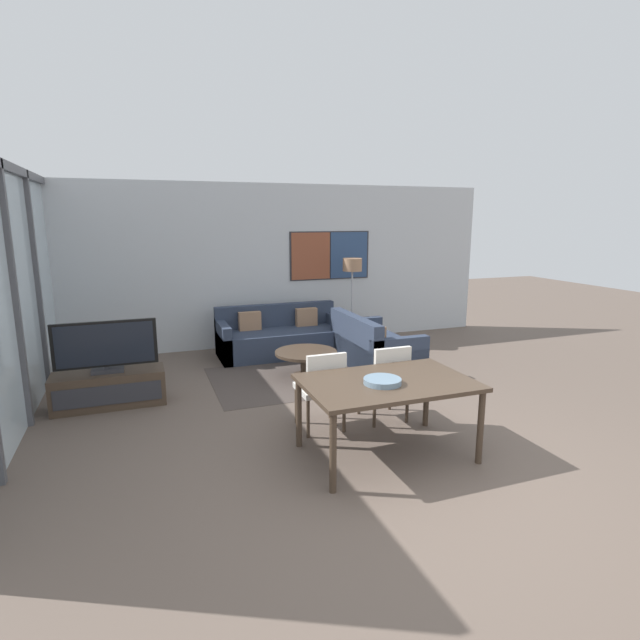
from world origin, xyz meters
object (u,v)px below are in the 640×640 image
object	(u,v)px
tv_console	(109,389)
dining_table	(387,388)
sofa_main	(280,338)
dining_chair_left	(322,385)
floor_lamp	(352,272)
fruit_bowl	(382,381)
television	(106,347)
coffee_table	(306,358)
dining_chair_centre	(386,377)
sofa_side	(372,349)

from	to	relation	value
tv_console	dining_table	bearing A→B (deg)	-41.99
sofa_main	dining_chair_left	world-z (taller)	dining_chair_left
dining_chair_left	floor_lamp	distance (m)	3.72
fruit_bowl	dining_table	bearing A→B (deg)	36.84
television	coffee_table	size ratio (longest dim) A/B	1.32
fruit_bowl	floor_lamp	xyz separation A→B (m)	(1.45, 3.98, 0.53)
tv_console	dining_chair_centre	distance (m)	3.30
sofa_side	fruit_bowl	bearing A→B (deg)	155.61
coffee_table	dining_chair_centre	size ratio (longest dim) A/B	1.01
dining_chair_centre	fruit_bowl	xyz separation A→B (m)	(-0.46, -0.79, 0.27)
television	floor_lamp	distance (m)	4.26
coffee_table	sofa_main	bearing A→B (deg)	90.00
tv_console	dining_table	world-z (taller)	dining_table
television	dining_chair_left	world-z (taller)	television
tv_console	sofa_side	xyz separation A→B (m)	(3.68, 0.39, 0.06)
sofa_side	dining_table	distance (m)	2.93
sofa_main	floor_lamp	size ratio (longest dim) A/B	1.33
sofa_side	dining_chair_left	xyz separation A→B (m)	(-1.53, -1.94, 0.23)
tv_console	sofa_side	bearing A→B (deg)	6.12
coffee_table	dining_chair_centre	world-z (taller)	dining_chair_centre
tv_console	dining_table	distance (m)	3.43
sofa_side	floor_lamp	bearing A→B (deg)	-9.82
dining_chair_left	fruit_bowl	distance (m)	0.89
floor_lamp	sofa_main	bearing A→B (deg)	-176.36
sofa_side	dining_table	xyz separation A→B (m)	(-1.15, -2.67, 0.40)
dining_chair_centre	floor_lamp	world-z (taller)	floor_lamp
dining_chair_centre	fruit_bowl	distance (m)	0.95
television	sofa_side	size ratio (longest dim) A/B	0.73
sofa_main	coffee_table	distance (m)	1.33
floor_lamp	sofa_side	bearing A→B (deg)	-99.82
tv_console	sofa_main	bearing A→B (deg)	31.24
coffee_table	dining_table	size ratio (longest dim) A/B	0.56
dining_chair_left	dining_table	bearing A→B (deg)	-62.72
coffee_table	dining_chair_left	world-z (taller)	dining_chair_left
sofa_main	fruit_bowl	world-z (taller)	sofa_main
sofa_main	coffee_table	size ratio (longest dim) A/B	2.34
sofa_main	coffee_table	bearing A→B (deg)	-90.00
dining_table	sofa_main	bearing A→B (deg)	89.34
dining_chair_left	fruit_bowl	xyz separation A→B (m)	(0.29, -0.79, 0.27)
fruit_bowl	sofa_main	bearing A→B (deg)	88.08
dining_chair_left	fruit_bowl	world-z (taller)	dining_chair_left
dining_chair_centre	sofa_side	bearing A→B (deg)	68.23
tv_console	dining_table	xyz separation A→B (m)	(2.52, -2.27, 0.46)
tv_console	floor_lamp	world-z (taller)	floor_lamp
dining_table	dining_chair_left	xyz separation A→B (m)	(-0.38, 0.73, -0.17)
television	floor_lamp	bearing A→B (deg)	22.87
tv_console	television	bearing A→B (deg)	90.00
dining_chair_left	dining_chair_centre	distance (m)	0.75
sofa_main	tv_console	bearing A→B (deg)	-148.76
fruit_bowl	television	bearing A→B (deg)	136.20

